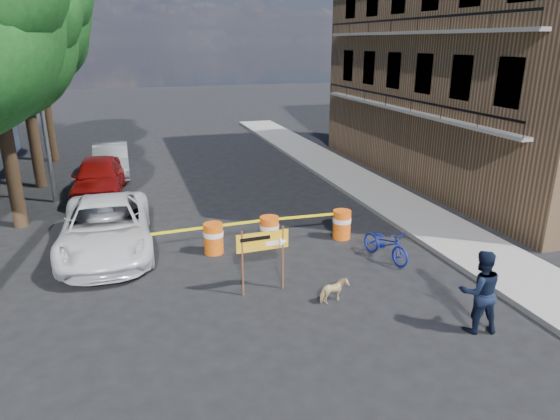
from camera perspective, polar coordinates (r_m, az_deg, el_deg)
ground at (r=12.37m, az=-0.11°, el=-9.44°), size 120.00×120.00×0.00m
sidewalk_east at (r=19.79m, az=11.94°, el=1.39°), size 2.40×40.00×0.15m
apartment_building at (r=23.90m, az=23.36°, el=17.69°), size 8.00×16.00×12.00m
tree_mid_b at (r=22.69m, az=-27.89°, el=18.93°), size 5.67×5.40×9.62m
tree_far at (r=27.63m, az=-26.03°, el=17.75°), size 5.04×4.80×8.84m
streetlamp at (r=20.14m, az=-25.75°, el=12.79°), size 1.25×0.18×8.00m
barrel_far_left at (r=14.22m, az=-16.22°, el=-4.23°), size 0.58×0.58×0.90m
barrel_mid_left at (r=14.50m, az=-7.61°, el=-3.16°), size 0.58×0.58×0.90m
barrel_mid_right at (r=14.91m, az=-1.23°, el=-2.37°), size 0.58×0.58×0.90m
barrel_far_right at (r=15.57m, az=7.06°, el=-1.58°), size 0.58×0.58×0.90m
detour_sign at (r=11.94m, az=-1.29°, el=-4.09°), size 1.30×0.25×1.67m
pedestrian at (r=11.28m, az=21.85°, el=-8.63°), size 1.02×0.88×1.83m
bicycle at (r=14.13m, az=12.11°, el=-2.23°), size 0.82×1.05×1.77m
dog at (r=11.89m, az=6.18°, el=-9.20°), size 0.75×0.46×0.58m
suv_white at (r=15.24m, az=-19.26°, el=-1.86°), size 2.61×5.46×1.50m
sedan_red at (r=20.89m, az=-20.02°, el=3.56°), size 2.13×4.64×1.54m
sedan_silver at (r=24.04m, az=-18.73°, el=5.43°), size 1.51×4.32×1.42m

